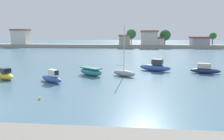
# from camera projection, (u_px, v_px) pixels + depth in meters

# --- Properties ---
(moored_boat_1) EXTENTS (3.47, 2.84, 1.50)m
(moored_boat_1) POSITION_uv_depth(u_px,v_px,m) (5.00, 75.00, 27.41)
(moored_boat_1) COLOR yellow
(moored_boat_1) RESTS_ON ground
(moored_boat_2) EXTENTS (3.75, 3.13, 1.59)m
(moored_boat_2) POSITION_uv_depth(u_px,v_px,m) (52.00, 78.00, 25.92)
(moored_boat_2) COLOR #3856A8
(moored_boat_2) RESTS_ON ground
(moored_boat_3) EXTENTS (4.23, 3.70, 1.14)m
(moored_boat_3) POSITION_uv_depth(u_px,v_px,m) (91.00, 72.00, 30.16)
(moored_boat_3) COLOR teal
(moored_boat_3) RESTS_ON ground
(moored_boat_4) EXTENTS (3.54, 2.66, 7.01)m
(moored_boat_4) POSITION_uv_depth(u_px,v_px,m) (124.00, 73.00, 29.53)
(moored_boat_4) COLOR #9E9EA3
(moored_boat_4) RESTS_ON ground
(moored_boat_5) EXTENTS (5.26, 3.51, 1.91)m
(moored_boat_5) POSITION_uv_depth(u_px,v_px,m) (155.00, 67.00, 33.74)
(moored_boat_5) COLOR #3856A8
(moored_boat_5) RESTS_ON ground
(moored_boat_6) EXTENTS (4.44, 2.26, 1.50)m
(moored_boat_6) POSITION_uv_depth(u_px,v_px,m) (205.00, 70.00, 31.73)
(moored_boat_6) COLOR navy
(moored_boat_6) RESTS_ON ground
(mooring_buoy_0) EXTENTS (0.24, 0.24, 0.24)m
(mooring_buoy_0) POSITION_uv_depth(u_px,v_px,m) (39.00, 98.00, 19.06)
(mooring_buoy_0) COLOR yellow
(mooring_buoy_0) RESTS_ON ground
(distant_shoreline) EXTENTS (100.13, 7.28, 8.00)m
(distant_shoreline) POSITION_uv_depth(u_px,v_px,m) (114.00, 42.00, 90.93)
(distant_shoreline) COLOR #9E998C
(distant_shoreline) RESTS_ON ground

